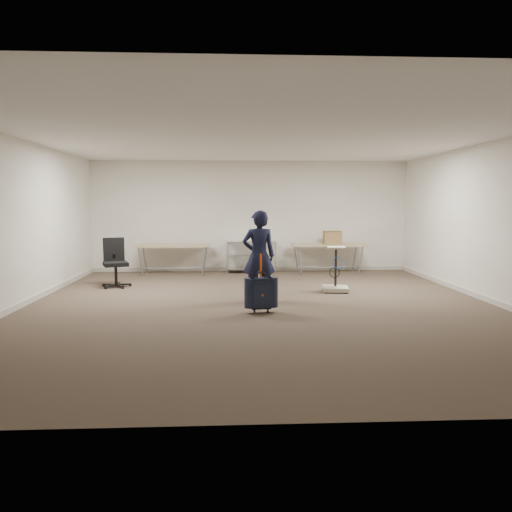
{
  "coord_description": "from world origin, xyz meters",
  "views": [
    {
      "loc": [
        -0.51,
        -8.24,
        1.72
      ],
      "look_at": [
        -0.07,
        0.3,
        0.82
      ],
      "focal_mm": 35.0,
      "sensor_mm": 36.0,
      "label": 1
    }
  ],
  "objects": [
    {
      "name": "ground",
      "position": [
        0.0,
        0.0,
        0.0
      ],
      "size": [
        9.0,
        9.0,
        0.0
      ],
      "primitive_type": "plane",
      "color": "#443529",
      "rests_on": "ground"
    },
    {
      "name": "folding_table_right",
      "position": [
        1.9,
        3.95,
        0.68
      ],
      "size": [
        1.8,
        0.75,
        0.73
      ],
      "color": "#8E7E57",
      "rests_on": "ground"
    },
    {
      "name": "wire_shelf",
      "position": [
        0.0,
        4.2,
        0.44
      ],
      "size": [
        1.22,
        0.47,
        0.8
      ],
      "color": "silver",
      "rests_on": "ground"
    },
    {
      "name": "office_chair",
      "position": [
        -2.9,
        2.16,
        0.31
      ],
      "size": [
        0.62,
        0.62,
        1.02
      ],
      "color": "black",
      "rests_on": "ground"
    },
    {
      "name": "person",
      "position": [
        -0.01,
        0.52,
        0.8
      ],
      "size": [
        0.63,
        0.46,
        1.61
      ],
      "primitive_type": "imported",
      "rotation": [
        0.0,
        0.0,
        3.27
      ],
      "color": "black",
      "rests_on": "ground"
    },
    {
      "name": "equipment_cart",
      "position": [
        1.55,
        1.36,
        0.23
      ],
      "size": [
        0.55,
        0.55,
        0.89
      ],
      "color": "beige",
      "rests_on": "ground"
    },
    {
      "name": "cardboard_box",
      "position": [
        2.02,
        4.01,
        0.89
      ],
      "size": [
        0.43,
        0.32,
        0.32
      ],
      "primitive_type": "cube",
      "rotation": [
        0.0,
        0.0,
        -0.01
      ],
      "color": "#9D7949",
      "rests_on": "folding_table_right"
    },
    {
      "name": "suitcase",
      "position": [
        -0.03,
        -0.49,
        0.32
      ],
      "size": [
        0.37,
        0.24,
        0.94
      ],
      "color": "#161D31",
      "rests_on": "ground"
    },
    {
      "name": "room_shell",
      "position": [
        0.0,
        1.38,
        0.05
      ],
      "size": [
        8.0,
        9.0,
        9.0
      ],
      "color": "silver",
      "rests_on": "ground"
    },
    {
      "name": "folding_table_left",
      "position": [
        -1.9,
        3.95,
        0.68
      ],
      "size": [
        1.8,
        0.75,
        0.73
      ],
      "color": "#8E7E57",
      "rests_on": "ground"
    }
  ]
}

